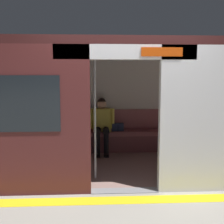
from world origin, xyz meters
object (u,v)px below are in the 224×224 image
at_px(handbag, 118,127).
at_px(book, 83,131).
at_px(grab_pole_door, 95,116).
at_px(train_car, 115,87).
at_px(bench_seat, 115,136).
at_px(person_seated, 102,122).

xyz_separation_m(handbag, book, (0.78, 0.01, -0.07)).
bearing_deg(handbag, grab_pole_door, 73.73).
height_order(book, grab_pole_door, grab_pole_door).
distance_m(train_car, bench_seat, 1.50).
height_order(handbag, book, handbag).
bearing_deg(handbag, book, 0.74).
relative_size(handbag, book, 1.18).
height_order(train_car, person_seated, train_car).
relative_size(train_car, person_seated, 5.44).
bearing_deg(train_car, book, -57.60).
bearing_deg(bench_seat, handbag, -158.86).
height_order(train_car, bench_seat, train_car).
xyz_separation_m(train_car, book, (0.65, -1.02, -1.00)).
bearing_deg(person_seated, grab_pole_door, 85.13).
height_order(bench_seat, grab_pole_door, grab_pole_door).
height_order(person_seated, grab_pole_door, grab_pole_door).
bearing_deg(person_seated, train_car, 103.29).
relative_size(bench_seat, grab_pole_door, 1.60).
height_order(person_seated, book, person_seated).
relative_size(book, grab_pole_door, 0.11).
bearing_deg(train_car, person_seated, -76.71).
bearing_deg(handbag, train_car, 82.93).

